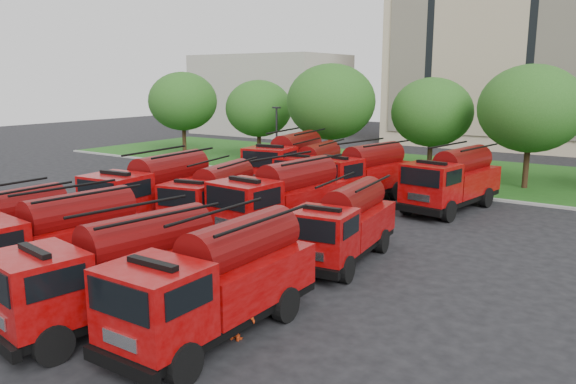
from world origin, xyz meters
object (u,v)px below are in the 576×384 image
fire_truck_5 (214,196)px  fire_truck_6 (282,198)px  fire_truck_3 (217,280)px  fire_truck_4 (155,190)px  firefighter_5 (281,278)px  firefighter_4 (123,248)px  fire_truck_2 (117,271)px  firefighter_2 (207,320)px  fire_truck_1 (53,239)px  firefighter_3 (236,339)px  fire_truck_9 (313,169)px  fire_truck_10 (362,174)px  fire_truck_7 (344,224)px  fire_truck_8 (289,162)px  fire_truck_11 (453,180)px

fire_truck_5 → fire_truck_6: size_ratio=0.90×
fire_truck_3 → fire_truck_6: 10.51m
fire_truck_4 → fire_truck_6: size_ratio=1.01×
fire_truck_5 → firefighter_5: bearing=-42.5°
firefighter_4 → fire_truck_5: bearing=-69.7°
fire_truck_2 → firefighter_2: 3.05m
fire_truck_1 → firefighter_5: fire_truck_1 is taller
firefighter_3 → firefighter_4: 10.21m
fire_truck_3 → firefighter_5: fire_truck_3 is taller
fire_truck_1 → fire_truck_9: (-0.64, 18.40, 0.00)m
fire_truck_4 → fire_truck_2: bearing=-53.3°
fire_truck_5 → fire_truck_1: bearing=-98.7°
fire_truck_3 → fire_truck_10: (-4.59, 17.88, 0.08)m
fire_truck_1 → fire_truck_4: bearing=118.2°
firefighter_3 → fire_truck_9: bearing=-73.5°
fire_truck_5 → firefighter_2: bearing=-61.0°
fire_truck_3 → fire_truck_7: bearing=91.5°
fire_truck_3 → firefighter_5: bearing=103.2°
fire_truck_10 → firefighter_3: (5.22, -17.85, -1.67)m
fire_truck_6 → fire_truck_8: bearing=127.4°
fire_truck_11 → firefighter_4: bearing=-113.4°
fire_truck_6 → firefighter_4: fire_truck_6 is taller
fire_truck_5 → fire_truck_7: fire_truck_5 is taller
fire_truck_6 → fire_truck_9: size_ratio=1.08×
fire_truck_8 → fire_truck_9: bearing=-17.5°
fire_truck_6 → firefighter_4: (-4.37, -5.61, -1.69)m
firefighter_5 → fire_truck_5: bearing=-9.8°
fire_truck_1 → fire_truck_4: size_ratio=0.91×
fire_truck_5 → fire_truck_6: (3.53, 0.67, 0.20)m
fire_truck_1 → fire_truck_9: bearing=98.4°
fire_truck_4 → fire_truck_10: size_ratio=1.01×
fire_truck_5 → fire_truck_11: (8.41, 9.98, 0.18)m
firefighter_3 → firefighter_4: size_ratio=1.06×
firefighter_2 → firefighter_5: (-0.25, 4.22, 0.00)m
fire_truck_3 → fire_truck_11: 18.85m
fire_truck_5 → fire_truck_8: bearing=91.8°
fire_truck_3 → firefighter_5: 5.11m
fire_truck_7 → fire_truck_4: bearing=175.4°
fire_truck_11 → firefighter_5: size_ratio=4.88×
fire_truck_2 → firefighter_2: size_ratio=4.65×
fire_truck_7 → firefighter_2: bearing=-101.6°
fire_truck_4 → fire_truck_10: fire_truck_4 is taller
fire_truck_9 → firefighter_2: 19.34m
firefighter_3 → firefighter_5: bearing=-78.7°
fire_truck_9 → fire_truck_1: bearing=-96.5°
fire_truck_7 → fire_truck_11: fire_truck_11 is taller
fire_truck_1 → fire_truck_5: fire_truck_1 is taller
firefighter_5 → firefighter_4: bearing=27.3°
firefighter_5 → fire_truck_1: bearing=58.0°
fire_truck_5 → fire_truck_3: bearing=-59.3°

